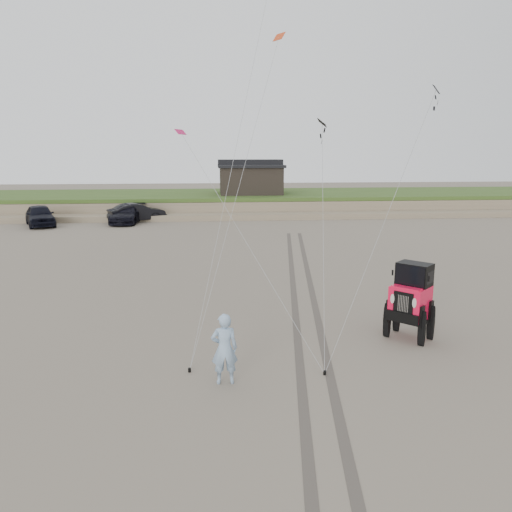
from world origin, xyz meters
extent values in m
plane|color=#6B6054|center=(0.00, 0.00, 0.00)|extent=(160.00, 160.00, 0.00)
cube|color=#7A6B54|center=(0.00, 38.00, 0.70)|extent=(160.00, 12.00, 1.40)
cube|color=#2D4719|center=(0.00, 38.00, 1.55)|extent=(160.00, 12.00, 0.35)
cube|color=#7A6B54|center=(0.00, 31.50, 0.25)|extent=(160.00, 3.50, 0.50)
cube|color=black|center=(2.00, 37.00, 3.03)|extent=(6.00, 5.00, 2.60)
cube|color=black|center=(2.00, 37.00, 4.45)|extent=(6.40, 5.40, 0.25)
cube|color=black|center=(2.00, 37.00, 4.83)|extent=(6.40, 1.20, 0.50)
imported|color=black|center=(-15.70, 28.43, 0.85)|extent=(3.79, 5.35, 1.69)
imported|color=black|center=(-8.24, 30.07, 0.78)|extent=(5.00, 3.59, 1.57)
imported|color=black|center=(-8.91, 29.41, 0.75)|extent=(2.70, 5.40, 1.51)
imported|color=#7EA7C3|center=(-1.66, -0.74, 0.96)|extent=(0.71, 0.48, 1.91)
cube|color=red|center=(0.83, 7.75, 10.33)|extent=(0.48, 0.59, 0.31)
cube|color=black|center=(5.32, 3.22, 7.90)|extent=(0.44, 0.54, 0.30)
cube|color=#D51A5E|center=(-3.07, 7.26, 6.69)|extent=(0.47, 0.50, 0.22)
cube|color=black|center=(1.98, 4.82, 6.93)|extent=(0.44, 0.65, 0.31)
cylinder|color=black|center=(-2.61, -0.01, 0.06)|extent=(0.08, 0.08, 0.12)
cylinder|color=black|center=(1.06, -0.51, 0.06)|extent=(0.08, 0.08, 0.12)
cube|color=#4C443D|center=(1.60, 8.00, 0.00)|extent=(4.42, 29.74, 0.01)
cube|color=#4C443D|center=(2.40, 8.00, 0.00)|extent=(4.42, 29.74, 0.01)
camera|label=1|loc=(-1.93, -12.90, 6.00)|focal=35.00mm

